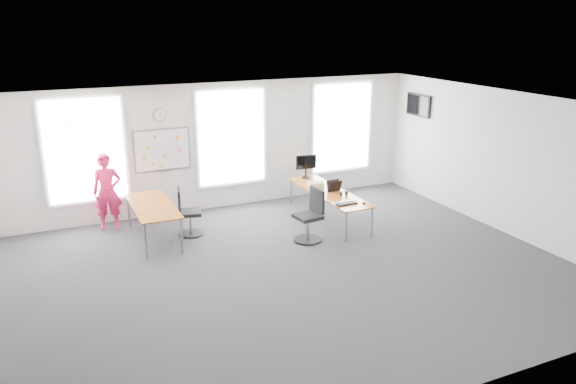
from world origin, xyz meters
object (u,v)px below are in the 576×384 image
chair_right (310,218)px  chair_left (187,215)px  desk_left (153,208)px  desk_right (329,193)px  person (107,192)px  headphones (344,194)px  monitor (306,164)px  keyboard (347,204)px

chair_right → chair_left: (-2.22, 1.35, -0.03)m
desk_left → chair_right: bearing=-25.7°
desk_right → person: size_ratio=1.66×
desk_left → headphones: size_ratio=12.08×
person → desk_right: bearing=-8.1°
chair_left → monitor: monitor is taller
chair_left → keyboard: (3.05, -1.39, 0.24)m
desk_right → person: person is taller
desk_right → monitor: bearing=89.4°
chair_left → headphones: 3.41m
headphones → monitor: monitor is taller
desk_right → monitor: size_ratio=4.88×
desk_left → chair_left: 0.74m
chair_right → headphones: (1.07, 0.50, 0.24)m
keyboard → chair_right: bearing=170.8°
desk_right → chair_left: 3.19m
chair_left → keyboard: size_ratio=2.15×
chair_left → headphones: chair_left is taller
headphones → desk_right: bearing=125.2°
desk_right → desk_left: (-3.85, 0.47, 0.05)m
chair_left → monitor: (3.17, 0.76, 0.57)m
desk_right → keyboard: bearing=-96.2°
desk_right → desk_left: 3.88m
headphones → monitor: 1.64m
chair_right → monitor: size_ratio=1.91×
chair_left → desk_left: bearing=98.8°
desk_right → keyboard: keyboard is taller
chair_left → headphones: size_ratio=6.05×
desk_right → chair_left: bearing=172.4°
desk_left → monitor: monitor is taller
chair_left → desk_right: bearing=-84.1°
desk_left → monitor: (3.86, 0.70, 0.34)m
desk_right → headphones: (0.14, -0.43, 0.09)m
headphones → monitor: (-0.13, 1.60, 0.30)m
desk_left → headphones: 4.09m
chair_right → chair_left: size_ratio=1.07×
desk_right → headphones: 0.46m
desk_left → headphones: (3.99, -0.90, 0.04)m
person → headphones: (4.74, -1.91, -0.12)m
headphones → keyboard: bearing=-96.5°
desk_left → chair_left: bearing=-4.6°
desk_right → desk_left: size_ratio=1.37×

